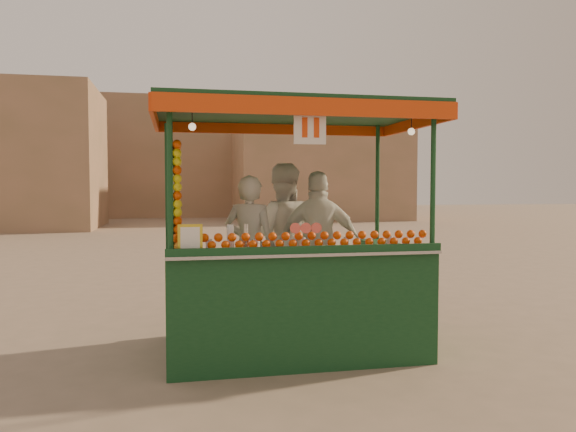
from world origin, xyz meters
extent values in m
plane|color=#746353|center=(0.00, 0.00, 0.00)|extent=(90.00, 90.00, 0.00)
cube|color=#A4775D|center=(7.00, 24.00, 2.50)|extent=(9.00, 6.00, 5.00)
cube|color=#A4775D|center=(-2.00, 30.00, 3.50)|extent=(14.00, 7.00, 7.00)
cube|color=#0F391A|center=(0.45, 0.21, 0.15)|extent=(2.63, 1.62, 0.30)
cylinder|color=black|center=(-0.46, 0.21, 0.18)|extent=(0.36, 0.10, 0.36)
cylinder|color=black|center=(1.36, 0.21, 0.18)|extent=(0.36, 0.10, 0.36)
cube|color=#0F391A|center=(0.45, -0.45, 0.71)|extent=(2.63, 0.30, 0.81)
cube|color=#0F391A|center=(-0.71, 0.31, 0.71)|extent=(0.30, 1.32, 0.81)
cube|color=#0F391A|center=(1.61, 0.31, 0.71)|extent=(0.30, 1.32, 0.81)
cube|color=#B2B2B7|center=(0.45, -0.42, 1.13)|extent=(2.63, 0.47, 0.03)
cylinder|color=#0F391A|center=(-0.81, -0.55, 1.82)|extent=(0.05, 0.05, 1.42)
cylinder|color=#0F391A|center=(1.72, -0.55, 1.82)|extent=(0.05, 0.05, 1.42)
cylinder|color=#0F391A|center=(-0.81, 0.97, 1.82)|extent=(0.05, 0.05, 1.42)
cylinder|color=#0F391A|center=(1.72, 0.97, 1.82)|extent=(0.05, 0.05, 1.42)
cube|color=#0F391A|center=(0.45, 0.21, 2.57)|extent=(2.83, 1.82, 0.08)
cube|color=#D83D0C|center=(0.45, -0.70, 2.49)|extent=(2.83, 0.04, 0.16)
cube|color=#D83D0C|center=(0.45, 1.12, 2.49)|extent=(2.83, 0.04, 0.16)
cube|color=#D83D0C|center=(-0.97, 0.21, 2.49)|extent=(0.04, 1.82, 0.16)
cube|color=#D83D0C|center=(1.87, 0.21, 2.49)|extent=(0.04, 1.82, 0.16)
cylinder|color=#E55145|center=(0.43, -0.55, 1.38)|extent=(0.10, 0.03, 0.10)
cube|color=gold|center=(-0.64, -0.55, 1.29)|extent=(0.22, 0.02, 0.28)
cube|color=white|center=(0.45, -0.62, 2.31)|extent=(0.30, 0.02, 0.30)
sphere|color=#FFE5B2|center=(-0.61, -0.48, 2.31)|extent=(0.07, 0.07, 0.07)
sphere|color=#FFE5B2|center=(1.51, -0.48, 2.31)|extent=(0.07, 0.07, 0.07)
imported|color=beige|center=(0.04, 0.47, 1.10)|extent=(0.68, 0.58, 1.59)
imported|color=white|center=(0.47, 0.82, 1.17)|extent=(0.94, 0.78, 1.74)
imported|color=silver|center=(0.83, 0.45, 1.12)|extent=(1.01, 0.52, 1.64)
camera|label=1|loc=(-0.78, -5.59, 1.76)|focal=34.47mm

